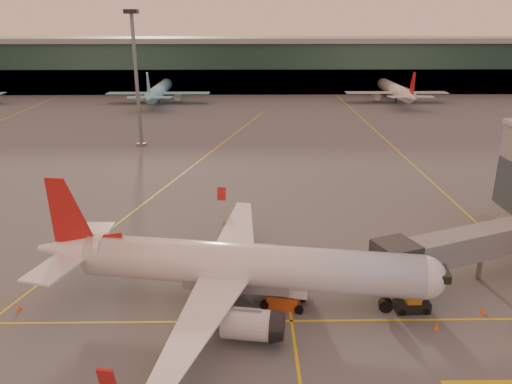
{
  "coord_description": "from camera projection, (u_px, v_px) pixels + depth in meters",
  "views": [
    {
      "loc": [
        1.45,
        -31.27,
        24.6
      ],
      "look_at": [
        2.25,
        23.82,
        5.0
      ],
      "focal_mm": 35.0,
      "sensor_mm": 36.0,
      "label": 1
    }
  ],
  "objects": [
    {
      "name": "distant_aircraft_row",
      "position": [
        280.0,
        102.0,
        148.99
      ],
      "size": [
        350.0,
        34.0,
        13.0
      ],
      "color": "#86D3E1",
      "rests_on": "ground"
    },
    {
      "name": "main_airplane",
      "position": [
        236.0,
        266.0,
        44.11
      ],
      "size": [
        36.67,
        33.23,
        11.09
      ],
      "rotation": [
        0.0,
        0.0,
        -0.16
      ],
      "color": "white",
      "rests_on": "ground"
    },
    {
      "name": "catering_truck",
      "position": [
        282.0,
        283.0,
        44.14
      ],
      "size": [
        5.39,
        3.45,
        3.87
      ],
      "rotation": [
        0.0,
        0.0,
        -0.28
      ],
      "color": "#C04A1B",
      "rests_on": "ground"
    },
    {
      "name": "mast_west_near",
      "position": [
        136.0,
        69.0,
        94.61
      ],
      "size": [
        2.4,
        2.4,
        25.6
      ],
      "color": "slate",
      "rests_on": "ground"
    },
    {
      "name": "cone_wing_left",
      "position": [
        224.0,
        222.0,
        62.06
      ],
      "size": [
        0.41,
        0.41,
        0.52
      ],
      "color": "#F85C0D",
      "rests_on": "ground"
    },
    {
      "name": "cone_tail",
      "position": [
        19.0,
        307.0,
        43.97
      ],
      "size": [
        0.41,
        0.41,
        0.52
      ],
      "color": "#F85C0D",
      "rests_on": "ground"
    },
    {
      "name": "taxi_markings",
      "position": [
        194.0,
        178.0,
        79.49
      ],
      "size": [
        100.12,
        173.0,
        0.01
      ],
      "color": "gold",
      "rests_on": "ground"
    },
    {
      "name": "jet_bridge",
      "position": [
        493.0,
        241.0,
        48.52
      ],
      "size": [
        23.94,
        11.98,
        5.61
      ],
      "color": "slate",
      "rests_on": "ground"
    },
    {
      "name": "cone_nose",
      "position": [
        483.0,
        310.0,
        43.47
      ],
      "size": [
        0.48,
        0.48,
        0.62
      ],
      "color": "#F85C0D",
      "rests_on": "ground"
    },
    {
      "name": "pushback_tug",
      "position": [
        412.0,
        304.0,
        43.77
      ],
      "size": [
        3.04,
        1.74,
        1.53
      ],
      "rotation": [
        0.0,
        0.0,
        0.04
      ],
      "color": "black",
      "rests_on": "ground"
    },
    {
      "name": "terminal",
      "position": [
        244.0,
        65.0,
        168.33
      ],
      "size": [
        400.0,
        20.0,
        17.6
      ],
      "color": "#19382D",
      "rests_on": "ground"
    },
    {
      "name": "cone_fwd",
      "position": [
        437.0,
        326.0,
        41.29
      ],
      "size": [
        0.47,
        0.47,
        0.6
      ],
      "color": "#F85C0D",
      "rests_on": "ground"
    },
    {
      "name": "ground",
      "position": [
        231.0,
        360.0,
        37.68
      ],
      "size": [
        600.0,
        600.0,
        0.0
      ],
      "primitive_type": "plane",
      "color": "#4C4F54",
      "rests_on": "ground"
    }
  ]
}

